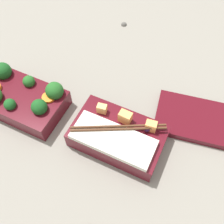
{
  "coord_description": "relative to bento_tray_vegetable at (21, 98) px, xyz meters",
  "views": [
    {
      "loc": [
        0.21,
        -0.26,
        0.54
      ],
      "look_at": [
        0.08,
        0.03,
        0.05
      ],
      "focal_mm": 42.0,
      "sensor_mm": 36.0,
      "label": 1
    }
  ],
  "objects": [
    {
      "name": "ground_plane",
      "position": [
        0.14,
        0.02,
        -0.03
      ],
      "size": [
        3.0,
        3.0,
        0.0
      ],
      "primitive_type": "plane",
      "color": "gray"
    },
    {
      "name": "bento_tray_vegetable",
      "position": [
        0.0,
        0.0,
        0.0
      ],
      "size": [
        0.2,
        0.12,
        0.08
      ],
      "color": "#510F19",
      "rests_on": "ground_plane"
    },
    {
      "name": "bento_tray_rice",
      "position": [
        0.25,
        0.01,
        -0.0
      ],
      "size": [
        0.2,
        0.12,
        0.07
      ],
      "color": "#510F19",
      "rests_on": "ground_plane"
    },
    {
      "name": "bento_lid",
      "position": [
        0.4,
        0.14,
        -0.02
      ],
      "size": [
        0.21,
        0.15,
        0.02
      ],
      "primitive_type": "cube",
      "rotation": [
        0.0,
        0.0,
        0.17
      ],
      "color": "#510F19",
      "rests_on": "ground_plane"
    },
    {
      "name": "pebble_3",
      "position": [
        0.1,
        0.39,
        -0.03
      ],
      "size": [
        0.02,
        0.02,
        0.02
      ],
      "primitive_type": "sphere",
      "color": "#595651",
      "rests_on": "ground_plane"
    }
  ]
}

